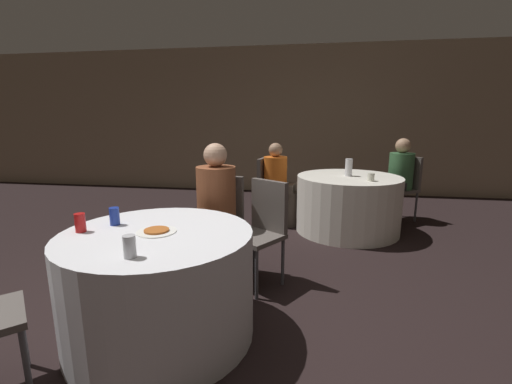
# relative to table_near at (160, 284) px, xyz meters

# --- Properties ---
(ground_plane) EXTENTS (16.00, 16.00, 0.00)m
(ground_plane) POSITION_rel_table_near_xyz_m (0.15, 0.14, -0.36)
(ground_plane) COLOR black
(wall_back) EXTENTS (16.00, 0.06, 2.80)m
(wall_back) POSITION_rel_table_near_xyz_m (0.15, 4.87, 1.04)
(wall_back) COLOR gray
(wall_back) RESTS_ON ground_plane
(table_near) EXTENTS (1.24, 1.24, 0.73)m
(table_near) POSITION_rel_table_near_xyz_m (0.00, 0.00, 0.00)
(table_near) COLOR silver
(table_near) RESTS_ON ground_plane
(table_far) EXTENTS (1.31, 1.31, 0.73)m
(table_far) POSITION_rel_table_near_xyz_m (1.45, 2.47, 0.00)
(table_far) COLOR white
(table_far) RESTS_ON ground_plane
(chair_near_northeast) EXTENTS (0.55, 0.55, 0.92)m
(chair_near_northeast) POSITION_rel_table_near_xyz_m (0.57, 0.86, 0.19)
(chair_near_northeast) COLOR #59514C
(chair_near_northeast) RESTS_ON ground_plane
(chair_near_north) EXTENTS (0.45, 0.46, 0.92)m
(chair_near_north) POSITION_rel_table_near_xyz_m (0.15, 1.02, 0.19)
(chair_near_north) COLOR #59514C
(chair_near_north) RESTS_ON ground_plane
(chair_far_west) EXTENTS (0.46, 0.46, 0.92)m
(chair_far_west) POSITION_rel_table_near_xyz_m (0.40, 2.64, 0.19)
(chair_far_west) COLOR #59514C
(chair_far_west) RESTS_ON ground_plane
(chair_far_northeast) EXTENTS (0.56, 0.56, 0.92)m
(chair_far_northeast) POSITION_rel_table_near_xyz_m (2.29, 3.13, 0.19)
(chair_far_northeast) COLOR #59514C
(chair_far_northeast) RESTS_ON ground_plane
(person_floral_shirt) EXTENTS (0.38, 0.51, 1.23)m
(person_floral_shirt) POSITION_rel_table_near_xyz_m (0.13, 0.87, 0.27)
(person_floral_shirt) COLOR #4C4238
(person_floral_shirt) RESTS_ON ground_plane
(person_orange_shirt) EXTENTS (0.50, 0.35, 1.13)m
(person_orange_shirt) POSITION_rel_table_near_xyz_m (0.57, 2.61, 0.20)
(person_orange_shirt) COLOR #4C4238
(person_orange_shirt) RESTS_ON ground_plane
(person_green_jacket) EXTENTS (0.48, 0.46, 1.18)m
(person_green_jacket) POSITION_rel_table_near_xyz_m (2.16, 3.03, 0.24)
(person_green_jacket) COLOR #282828
(person_green_jacket) RESTS_ON ground_plane
(pizza_plate_near) EXTENTS (0.26, 0.26, 0.02)m
(pizza_plate_near) POSITION_rel_table_near_xyz_m (-0.00, 0.00, 0.37)
(pizza_plate_near) COLOR white
(pizza_plate_near) RESTS_ON table_near
(soda_can_blue) EXTENTS (0.07, 0.07, 0.12)m
(soda_can_blue) POSITION_rel_table_near_xyz_m (-0.35, 0.10, 0.42)
(soda_can_blue) COLOR #1E38A5
(soda_can_blue) RESTS_ON table_near
(soda_can_red) EXTENTS (0.07, 0.07, 0.12)m
(soda_can_red) POSITION_rel_table_near_xyz_m (-0.48, -0.07, 0.42)
(soda_can_red) COLOR red
(soda_can_red) RESTS_ON table_near
(soda_can_silver) EXTENTS (0.07, 0.07, 0.12)m
(soda_can_silver) POSITION_rel_table_near_xyz_m (0.05, -0.41, 0.42)
(soda_can_silver) COLOR silver
(soda_can_silver) RESTS_ON table_near
(bottle_far) EXTENTS (0.09, 0.09, 0.22)m
(bottle_far) POSITION_rel_table_near_xyz_m (1.44, 2.48, 0.47)
(bottle_far) COLOR white
(bottle_far) RESTS_ON table_far
(cup_far) EXTENTS (0.08, 0.08, 0.09)m
(cup_far) POSITION_rel_table_near_xyz_m (1.66, 2.15, 0.41)
(cup_far) COLOR silver
(cup_far) RESTS_ON table_far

